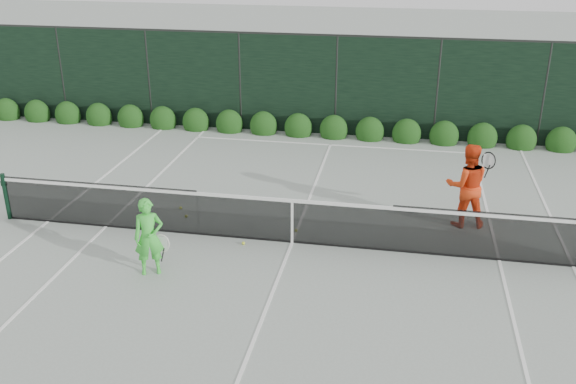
# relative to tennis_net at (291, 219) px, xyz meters

# --- Properties ---
(ground) EXTENTS (80.00, 80.00, 0.00)m
(ground) POSITION_rel_tennis_net_xyz_m (0.02, 0.00, -0.53)
(ground) COLOR gray
(ground) RESTS_ON ground
(tennis_net) EXTENTS (12.90, 0.10, 1.07)m
(tennis_net) POSITION_rel_tennis_net_xyz_m (0.00, 0.00, 0.00)
(tennis_net) COLOR black
(tennis_net) RESTS_ON ground
(player_woman) EXTENTS (0.67, 0.55, 1.49)m
(player_woman) POSITION_rel_tennis_net_xyz_m (-2.36, -1.68, 0.21)
(player_woman) COLOR green
(player_woman) RESTS_ON ground
(player_man) EXTENTS (0.99, 0.82, 1.85)m
(player_man) POSITION_rel_tennis_net_xyz_m (3.53, 1.53, 0.39)
(player_man) COLOR red
(player_man) RESTS_ON ground
(court_lines) EXTENTS (11.03, 23.83, 0.01)m
(court_lines) POSITION_rel_tennis_net_xyz_m (0.02, 0.00, -0.53)
(court_lines) COLOR white
(court_lines) RESTS_ON ground
(windscreen_fence) EXTENTS (32.00, 21.07, 3.06)m
(windscreen_fence) POSITION_rel_tennis_net_xyz_m (0.02, -2.71, 0.98)
(windscreen_fence) COLOR black
(windscreen_fence) RESTS_ON ground
(hedge_row) EXTENTS (31.66, 0.65, 0.94)m
(hedge_row) POSITION_rel_tennis_net_xyz_m (0.02, 7.15, -0.30)
(hedge_row) COLOR #113C10
(hedge_row) RESTS_ON ground
(tennis_balls) EXTENTS (2.89, 1.51, 0.07)m
(tennis_balls) POSITION_rel_tennis_net_xyz_m (-1.56, 0.54, -0.50)
(tennis_balls) COLOR #C8D32E
(tennis_balls) RESTS_ON ground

